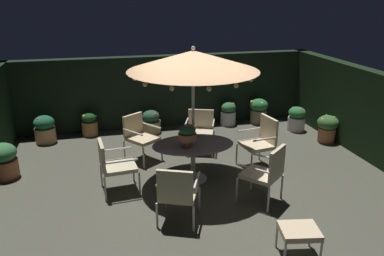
% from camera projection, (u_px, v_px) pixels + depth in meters
% --- Properties ---
extents(ground_plane, '(8.09, 7.41, 0.02)m').
position_uv_depth(ground_plane, '(198.00, 184.00, 7.34)').
color(ground_plane, '#48483B').
extents(hedge_backdrop_rear, '(8.09, 0.30, 1.87)m').
position_uv_depth(hedge_backdrop_rear, '(165.00, 91.00, 10.28)').
color(hedge_backdrop_rear, black).
rests_on(hedge_backdrop_rear, ground_plane).
extents(hedge_backdrop_right, '(0.30, 7.41, 1.87)m').
position_uv_depth(hedge_backdrop_right, '(384.00, 121.00, 7.89)').
color(hedge_backdrop_right, black).
rests_on(hedge_backdrop_right, ground_plane).
extents(patio_dining_table, '(1.54, 1.09, 0.74)m').
position_uv_depth(patio_dining_table, '(193.00, 151.00, 7.31)').
color(patio_dining_table, beige).
rests_on(patio_dining_table, ground_plane).
extents(patio_umbrella, '(2.33, 2.33, 2.54)m').
position_uv_depth(patio_umbrella, '(193.00, 61.00, 6.74)').
color(patio_umbrella, silver).
rests_on(patio_umbrella, ground_plane).
extents(centerpiece_planter, '(0.34, 0.34, 0.45)m').
position_uv_depth(centerpiece_planter, '(187.00, 134.00, 7.03)').
color(centerpiece_planter, '#AD6D41').
rests_on(centerpiece_planter, patio_dining_table).
extents(patio_chair_north, '(0.69, 0.71, 1.05)m').
position_uv_depth(patio_chair_north, '(261.00, 139.00, 7.85)').
color(patio_chair_north, beige).
rests_on(patio_chair_north, ground_plane).
extents(patio_chair_northeast, '(0.79, 0.77, 0.91)m').
position_uv_depth(patio_chair_northeast, '(200.00, 128.00, 8.73)').
color(patio_chair_northeast, silver).
rests_on(patio_chair_northeast, ground_plane).
extents(patio_chair_east, '(0.82, 0.83, 0.97)m').
position_uv_depth(patio_chair_east, '(139.00, 134.00, 8.23)').
color(patio_chair_east, beige).
rests_on(patio_chair_east, ground_plane).
extents(patio_chair_southeast, '(0.68, 0.66, 0.97)m').
position_uv_depth(patio_chair_southeast, '(113.00, 163.00, 6.86)').
color(patio_chair_southeast, silver).
rests_on(patio_chair_southeast, ground_plane).
extents(patio_chair_south, '(0.79, 0.81, 0.98)m').
position_uv_depth(patio_chair_south, '(177.00, 191.00, 5.92)').
color(patio_chair_south, silver).
rests_on(patio_chair_south, ground_plane).
extents(patio_chair_southwest, '(0.83, 0.84, 1.04)m').
position_uv_depth(patio_chair_southwest, '(267.00, 171.00, 6.49)').
color(patio_chair_southwest, silver).
rests_on(patio_chair_southwest, ground_plane).
extents(ottoman_footrest, '(0.58, 0.52, 0.44)m').
position_uv_depth(ottoman_footrest, '(299.00, 232.00, 5.21)').
color(ottoman_footrest, silver).
rests_on(ottoman_footrest, ground_plane).
extents(potted_plant_back_center, '(0.48, 0.48, 0.66)m').
position_uv_depth(potted_plant_back_center, '(45.00, 129.00, 9.24)').
color(potted_plant_back_center, tan).
rests_on(potted_plant_back_center, ground_plane).
extents(potted_plant_right_far, '(0.50, 0.49, 0.68)m').
position_uv_depth(potted_plant_right_far, '(259.00, 110.00, 10.59)').
color(potted_plant_right_far, '#7D6D52').
rests_on(potted_plant_right_far, ground_plane).
extents(potted_plant_back_left, '(0.50, 0.50, 0.65)m').
position_uv_depth(potted_plant_back_left, '(327.00, 127.00, 9.26)').
color(potted_plant_back_left, '#A9643F').
rests_on(potted_plant_back_left, ground_plane).
extents(potted_plant_back_right, '(0.41, 0.41, 0.63)m').
position_uv_depth(potted_plant_back_right, '(228.00, 114.00, 10.46)').
color(potted_plant_back_right, silver).
rests_on(potted_plant_back_right, ground_plane).
extents(potted_plant_right_near, '(0.53, 0.53, 0.69)m').
position_uv_depth(potted_plant_right_near, '(3.00, 160.00, 7.49)').
color(potted_plant_right_near, '#B0653F').
rests_on(potted_plant_right_near, ground_plane).
extents(potted_plant_left_near, '(0.48, 0.48, 0.59)m').
position_uv_depth(potted_plant_left_near, '(151.00, 122.00, 9.89)').
color(potted_plant_left_near, tan).
rests_on(potted_plant_left_near, ground_plane).
extents(potted_plant_front_corner, '(0.44, 0.44, 0.63)m').
position_uv_depth(potted_plant_front_corner, '(297.00, 119.00, 10.03)').
color(potted_plant_front_corner, silver).
rests_on(potted_plant_front_corner, ground_plane).
extents(potted_plant_left_far, '(0.39, 0.39, 0.59)m').
position_uv_depth(potted_plant_left_far, '(90.00, 124.00, 9.70)').
color(potted_plant_left_far, '#A16F3D').
rests_on(potted_plant_left_far, ground_plane).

